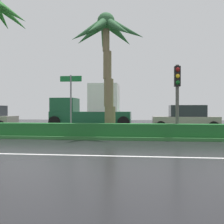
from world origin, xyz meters
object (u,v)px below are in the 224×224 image
palm_tree_centre_left (107,41)px  traffic_signal_median_right (177,87)px  car_in_traffic_second (185,118)px  box_truck_lead (92,108)px  street_name_sign (71,97)px

palm_tree_centre_left → traffic_signal_median_right: 4.37m
palm_tree_centre_left → car_in_traffic_second: palm_tree_centre_left is taller
traffic_signal_median_right → car_in_traffic_second: 5.75m
palm_tree_centre_left → traffic_signal_median_right: (3.51, -0.74, -2.50)m
palm_tree_centre_left → box_truck_lead: bearing=106.4°
street_name_sign → box_truck_lead: box_truck_lead is taller
palm_tree_centre_left → street_name_sign: size_ratio=2.10×
palm_tree_centre_left → street_name_sign: 3.47m
traffic_signal_median_right → street_name_sign: traffic_signal_median_right is taller
traffic_signal_median_right → car_in_traffic_second: bearing=77.0°
street_name_sign → car_in_traffic_second: street_name_sign is taller
car_in_traffic_second → street_name_sign: bearing=39.6°
street_name_sign → box_truck_lead: 8.22m
traffic_signal_median_right → box_truck_lead: (-5.70, 8.20, -0.96)m
traffic_signal_median_right → street_name_sign: 5.23m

